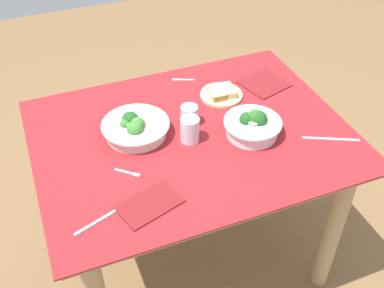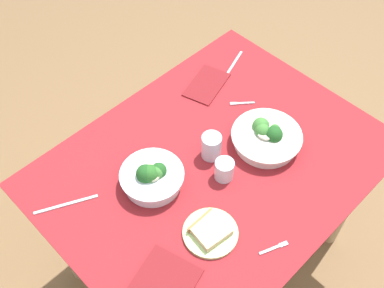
% 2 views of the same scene
% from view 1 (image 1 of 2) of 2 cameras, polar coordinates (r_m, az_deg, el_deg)
% --- Properties ---
extents(ground_plane, '(6.00, 6.00, 0.00)m').
position_cam_1_polar(ground_plane, '(2.34, -0.04, -13.19)').
color(ground_plane, brown).
extents(dining_table, '(1.19, 0.92, 0.76)m').
position_cam_1_polar(dining_table, '(1.88, -0.05, -1.81)').
color(dining_table, maroon).
rests_on(dining_table, ground_plane).
extents(broccoli_bowl_far, '(0.26, 0.26, 0.09)m').
position_cam_1_polar(broccoli_bowl_far, '(1.78, -6.94, 1.97)').
color(broccoli_bowl_far, silver).
rests_on(broccoli_bowl_far, dining_table).
extents(broccoli_bowl_near, '(0.22, 0.22, 0.10)m').
position_cam_1_polar(broccoli_bowl_near, '(1.78, 7.40, 2.29)').
color(broccoli_bowl_near, white).
rests_on(broccoli_bowl_near, dining_table).
extents(bread_side_plate, '(0.18, 0.18, 0.04)m').
position_cam_1_polar(bread_side_plate, '(1.99, 3.62, 6.15)').
color(bread_side_plate, '#B7D684').
rests_on(bread_side_plate, dining_table).
extents(water_glass_center, '(0.07, 0.07, 0.08)m').
position_cam_1_polar(water_glass_center, '(1.82, -0.33, 3.53)').
color(water_glass_center, silver).
rests_on(water_glass_center, dining_table).
extents(water_glass_side, '(0.07, 0.07, 0.10)m').
position_cam_1_polar(water_glass_side, '(1.73, -0.27, 1.77)').
color(water_glass_side, silver).
rests_on(water_glass_side, dining_table).
extents(fork_by_far_bowl, '(0.08, 0.07, 0.00)m').
position_cam_1_polar(fork_by_far_bowl, '(1.64, -7.73, -3.52)').
color(fork_by_far_bowl, '#B7B7BC').
rests_on(fork_by_far_bowl, dining_table).
extents(fork_by_near_bowl, '(0.10, 0.05, 0.00)m').
position_cam_1_polar(fork_by_near_bowl, '(2.09, -1.17, 7.84)').
color(fork_by_near_bowl, '#B7B7BC').
rests_on(fork_by_near_bowl, dining_table).
extents(table_knife_left, '(0.20, 0.10, 0.00)m').
position_cam_1_polar(table_knife_left, '(1.84, 16.59, 0.59)').
color(table_knife_left, '#B7B7BC').
rests_on(table_knife_left, dining_table).
extents(table_knife_right, '(0.18, 0.07, 0.00)m').
position_cam_1_polar(table_knife_right, '(1.51, -11.16, -9.07)').
color(table_knife_right, '#B7B7BC').
rests_on(table_knife_right, dining_table).
extents(napkin_folded_upper, '(0.23, 0.18, 0.01)m').
position_cam_1_polar(napkin_folded_upper, '(1.53, -5.18, -7.34)').
color(napkin_folded_upper, maroon).
rests_on(napkin_folded_upper, dining_table).
extents(napkin_folded_lower, '(0.22, 0.22, 0.01)m').
position_cam_1_polar(napkin_folded_lower, '(2.09, 8.77, 7.29)').
color(napkin_folded_lower, maroon).
rests_on(napkin_folded_lower, dining_table).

